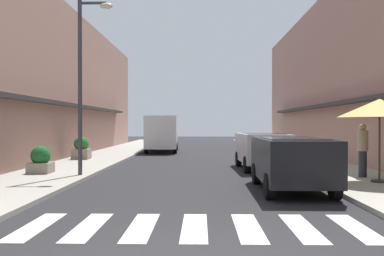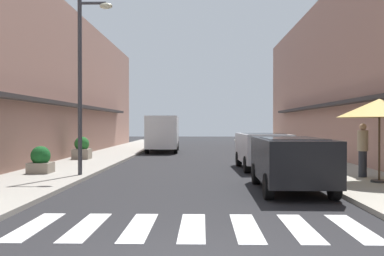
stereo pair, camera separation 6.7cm
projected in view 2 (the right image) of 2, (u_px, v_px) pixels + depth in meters
name	position (u px, v px, depth m)	size (l,w,h in m)	color
ground_plane	(199.00, 162.00, 20.89)	(85.28, 85.28, 0.00)	#232326
sidewalk_left	(92.00, 161.00, 21.01)	(3.05, 54.27, 0.12)	#9E998E
sidewalk_right	(307.00, 161.00, 20.76)	(3.05, 54.27, 0.12)	#ADA899
building_row_left	(18.00, 82.00, 22.01)	(5.50, 36.89, 8.01)	#A87A6B
building_row_right	(384.00, 73.00, 21.56)	(5.50, 36.89, 8.83)	#A87A6B
crosswalk	(193.00, 227.00, 7.71)	(6.15, 2.20, 0.01)	silver
parked_car_near	(291.00, 158.00, 11.85)	(1.84, 4.12, 1.47)	black
parked_car_mid	(262.00, 147.00, 17.56)	(1.92, 4.05, 1.47)	silver
delivery_van	(163.00, 131.00, 28.60)	(2.15, 5.46, 2.37)	silver
street_lamp	(85.00, 69.00, 14.67)	(1.19, 0.28, 5.97)	#38383D
cafe_umbrella	(379.00, 108.00, 12.82)	(2.45, 2.45, 2.48)	#262626
planter_midblock	(41.00, 161.00, 15.23)	(0.77, 0.77, 0.95)	gray
planter_far	(82.00, 149.00, 21.32)	(0.82, 0.82, 1.10)	gray
pedestrian_walking_near	(363.00, 149.00, 14.08)	(0.34, 0.34, 1.75)	#282B33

